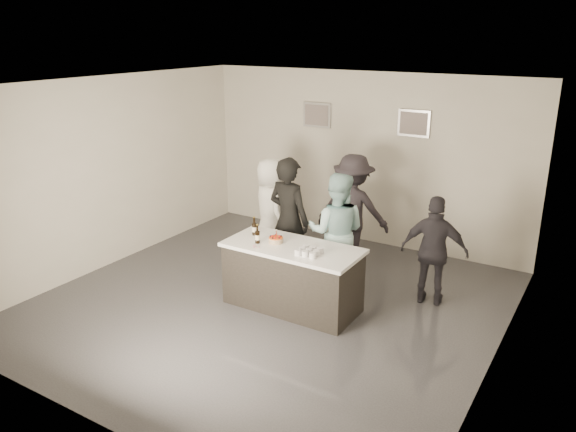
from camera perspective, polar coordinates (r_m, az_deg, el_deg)
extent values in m
plane|color=#3D3D42|center=(7.98, -1.90, -8.83)|extent=(6.00, 6.00, 0.00)
plane|color=white|center=(7.13, -2.15, 13.14)|extent=(6.00, 6.00, 0.00)
cube|color=beige|center=(9.97, 7.55, 5.79)|extent=(6.00, 0.04, 3.00)
cube|color=beige|center=(5.34, -20.13, -6.58)|extent=(6.00, 0.04, 3.00)
cube|color=beige|center=(9.36, -17.59, 4.24)|extent=(0.04, 6.00, 3.00)
cube|color=beige|center=(6.36, 21.20, -2.68)|extent=(0.04, 6.00, 3.00)
cube|color=#B2B2B7|center=(10.21, 2.97, 10.21)|extent=(0.54, 0.04, 0.44)
cube|color=#B2B2B7|center=(9.50, 12.67, 9.17)|extent=(0.54, 0.04, 0.44)
cube|color=white|center=(7.70, 0.45, -6.19)|extent=(1.86, 0.86, 0.90)
cylinder|color=#E65918|center=(7.62, -1.24, -2.46)|extent=(0.20, 0.20, 0.07)
cylinder|color=black|center=(7.89, -3.45, -1.04)|extent=(0.07, 0.07, 0.26)
cylinder|color=black|center=(7.59, -3.13, -1.85)|extent=(0.07, 0.07, 0.26)
cube|color=orange|center=(7.25, 2.16, -3.59)|extent=(0.30, 0.30, 0.08)
cube|color=pink|center=(7.49, -3.11, -3.17)|extent=(0.24, 0.08, 0.01)
imported|color=black|center=(8.34, 0.09, -0.43)|extent=(0.75, 0.55, 1.92)
imported|color=#A3D1D5|center=(8.12, 4.95, -1.63)|extent=(1.02, 0.90, 1.76)
imported|color=white|center=(9.27, -1.81, 0.77)|extent=(0.98, 0.93, 1.69)
imported|color=#2A282F|center=(7.95, 14.64, -3.45)|extent=(0.96, 0.53, 1.55)
imported|color=#242127|center=(9.06, 6.59, 0.63)|extent=(1.27, 0.88, 1.81)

